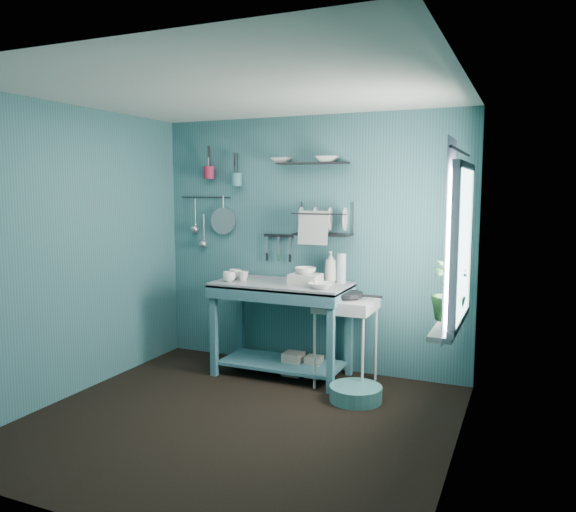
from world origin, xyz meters
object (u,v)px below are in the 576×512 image
at_px(frying_pan, 347,294).
at_px(colander, 223,221).
at_px(work_counter, 282,329).
at_px(dish_rack, 323,219).
at_px(mug_left, 229,277).
at_px(storage_tin_large, 293,364).
at_px(floor_basin, 356,393).
at_px(mug_mid, 243,276).
at_px(soap_bottle, 331,267).
at_px(storage_tin_small, 314,366).
at_px(mug_right, 235,274).
at_px(water_bottle, 341,268).
at_px(wash_tub, 305,279).
at_px(utensil_cup_magenta, 209,172).
at_px(utensil_cup_teal, 236,180).
at_px(hotplate_stand, 346,342).
at_px(potted_plant, 449,290).

height_order(frying_pan, colander, colander).
height_order(work_counter, dish_rack, dish_rack).
bearing_deg(mug_left, storage_tin_large, 19.90).
relative_size(storage_tin_large, floor_basin, 0.49).
xyz_separation_m(mug_mid, soap_bottle, (0.80, 0.26, 0.10)).
xyz_separation_m(frying_pan, storage_tin_small, (-0.35, 0.08, -0.74)).
bearing_deg(mug_right, mug_left, -82.87).
xyz_separation_m(water_bottle, colander, (-1.34, 0.11, 0.41)).
height_order(mug_left, soap_bottle, soap_bottle).
height_order(wash_tub, floor_basin, wash_tub).
relative_size(utensil_cup_magenta, utensil_cup_teal, 1.00).
xyz_separation_m(hotplate_stand, frying_pan, (0.00, 0.00, 0.44)).
bearing_deg(utensil_cup_magenta, floor_basin, -19.84).
height_order(wash_tub, potted_plant, potted_plant).
distance_m(utensil_cup_magenta, floor_basin, 2.71).
height_order(work_counter, mug_right, mug_right).
distance_m(wash_tub, frying_pan, 0.41).
bearing_deg(mug_right, storage_tin_small, 5.71).
xyz_separation_m(soap_bottle, frying_pan, (0.23, -0.20, -0.21)).
bearing_deg(storage_tin_small, mug_mid, -168.37).
xyz_separation_m(mug_left, water_bottle, (1.00, 0.38, 0.09)).
bearing_deg(mug_right, colander, 134.53).
distance_m(utensil_cup_teal, floor_basin, 2.44).
distance_m(potted_plant, storage_tin_large, 1.91).
relative_size(mug_right, potted_plant, 0.28).
height_order(work_counter, hotplate_stand, work_counter).
xyz_separation_m(mug_right, water_bottle, (1.02, 0.22, 0.09)).
xyz_separation_m(wash_tub, floor_basin, (0.60, -0.34, -0.89)).
distance_m(work_counter, water_bottle, 0.82).
bearing_deg(utensil_cup_teal, work_counter, -24.96).
relative_size(wash_tub, hotplate_stand, 0.35).
distance_m(work_counter, mug_left, 0.71).
relative_size(hotplate_stand, floor_basin, 1.80).
xyz_separation_m(colander, potted_plant, (2.44, -0.94, -0.40)).
relative_size(water_bottle, utensil_cup_teal, 2.15).
relative_size(mug_right, colander, 0.44).
height_order(frying_pan, dish_rack, dish_rack).
xyz_separation_m(dish_rack, storage_tin_large, (-0.22, -0.20, -1.40)).
height_order(potted_plant, storage_tin_large, potted_plant).
bearing_deg(soap_bottle, floor_basin, -52.40).
relative_size(utensil_cup_magenta, colander, 0.46).
distance_m(frying_pan, storage_tin_large, 0.92).
relative_size(hotplate_stand, storage_tin_small, 4.03).
bearing_deg(work_counter, dish_rack, 32.78).
xyz_separation_m(water_bottle, storage_tin_large, (-0.42, -0.17, -0.94)).
xyz_separation_m(dish_rack, utensil_cup_teal, (-0.96, 0.05, 0.38)).
height_order(utensil_cup_teal, storage_tin_small, utensil_cup_teal).
bearing_deg(utensil_cup_teal, utensil_cup_magenta, 180.00).
bearing_deg(colander, water_bottle, -4.58).
bearing_deg(storage_tin_large, mug_right, -175.24).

